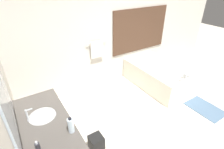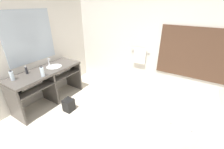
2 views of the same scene
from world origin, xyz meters
name	(u,v)px [view 1 (image 1 of 2)]	position (x,y,z in m)	size (l,w,h in m)	color
ground_plane	(172,136)	(0.00, 0.00, 0.00)	(16.00, 16.00, 0.00)	beige
wall_back_with_blinds	(107,31)	(0.04, 2.23, 1.34)	(7.40, 0.13, 2.70)	silver
wall_left_with_mirror	(7,139)	(-2.23, 0.01, 1.35)	(0.08, 7.40, 2.70)	silver
vanity_counter	(50,138)	(-1.88, 0.53, 0.63)	(0.62, 1.64, 0.84)	#4C4742
sink_faucet	(28,116)	(-2.05, 0.75, 0.93)	(0.09, 0.04, 0.18)	silver
bathtub	(158,74)	(1.01, 1.37, 0.29)	(1.01, 1.64, 0.65)	silver
water_bottle_1	(71,125)	(-1.65, 0.29, 0.94)	(0.07, 0.07, 0.21)	silver
soap_dispenser	(38,148)	(-2.04, 0.19, 0.92)	(0.05, 0.05, 0.18)	#28282D
waste_bin	(96,143)	(-1.24, 0.49, 0.14)	(0.21, 0.21, 0.28)	black
bath_mat	(205,108)	(1.17, 0.13, 0.01)	(0.51, 0.72, 0.02)	slate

